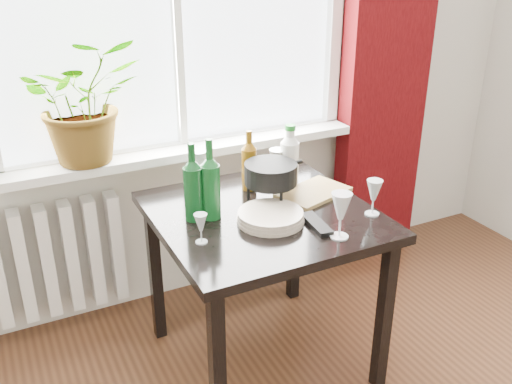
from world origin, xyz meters
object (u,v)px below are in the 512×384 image
wine_bottle_right (210,179)px  wineglass_front_right (341,215)px  wine_bottle_left (193,182)px  wineglass_back_left (200,168)px  plate_stack (271,217)px  cleaning_bottle (290,156)px  tv_remote (316,224)px  wineglass_back_center (277,167)px  fondue_pot (271,183)px  table (263,232)px  wineglass_far_right (373,197)px  cutting_board (313,192)px  radiator (35,264)px  potted_plant (84,101)px  wineglass_front_left (201,229)px  bottle_amber (249,160)px

wine_bottle_right → wineglass_front_right: size_ratio=1.80×
wine_bottle_left → wineglass_back_left: 0.35m
wineglass_front_right → wineglass_back_left: wineglass_front_right is taller
wine_bottle_left → wine_bottle_right: wine_bottle_right is taller
wine_bottle_right → plate_stack: 0.27m
cleaning_bottle → tv_remote: (-0.09, -0.38, -0.13)m
wineglass_back_center → plate_stack: bearing=-122.3°
cleaning_bottle → wineglass_front_right: cleaning_bottle is taller
wine_bottle_left → wineglass_back_center: bearing=18.1°
fondue_pot → table: bearing=-133.3°
wineglass_far_right → cutting_board: 0.30m
cleaning_bottle → fondue_pot: bearing=-144.7°
wineglass_far_right → tv_remote: 0.26m
wineglass_back_left → fondue_pot: bearing=-56.5°
radiator → cutting_board: size_ratio=2.67×
potted_plant → wineglass_front_left: (0.23, -0.73, -0.32)m
wine_bottle_right → wineglass_far_right: size_ratio=2.16×
wineglass_back_center → tv_remote: wineglass_back_center is taller
table → wine_bottle_left: size_ratio=2.68×
plate_stack → fondue_pot: 0.20m
table → wineglass_far_right: (0.38, -0.21, 0.17)m
plate_stack → cutting_board: size_ratio=0.88×
radiator → bottle_amber: (0.90, -0.40, 0.50)m
bottle_amber → potted_plant: bearing=147.5°
cleaning_bottle → fondue_pot: size_ratio=1.14×
radiator → wineglass_back_left: wineglass_back_left is taller
wineglass_back_left → wineglass_front_left: size_ratio=1.35×
table → cutting_board: (0.27, 0.06, 0.10)m
bottle_amber → wineglass_front_right: 0.55m
potted_plant → wine_bottle_right: size_ratio=1.65×
cleaning_bottle → cutting_board: bearing=-67.4°
wineglass_far_right → radiator: bearing=145.5°
wine_bottle_right → radiator: bearing=138.0°
table → wineglass_far_right: 0.46m
table → wineglass_front_left: bearing=-158.2°
wineglass_front_right → radiator: bearing=136.9°
bottle_amber → wine_bottle_left: bearing=-152.5°
table → bottle_amber: size_ratio=3.14×
plate_stack → table: bearing=81.0°
plate_stack → wineglass_front_right: bearing=-52.6°
wineglass_front_right → wineglass_back_center: bearing=87.7°
wineglass_back_left → wineglass_front_left: 0.53m
potted_plant → bottle_amber: bearing=-32.5°
potted_plant → wineglass_far_right: bearing=-41.7°
cleaning_bottle → wineglass_front_left: size_ratio=2.45×
radiator → wineglass_back_center: bearing=-22.3°
table → wineglass_back_center: bearing=50.1°
wine_bottle_right → plate_stack: wine_bottle_right is taller
wineglass_far_right → wineglass_front_right: bearing=-156.2°
plate_stack → fondue_pot: bearing=62.4°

